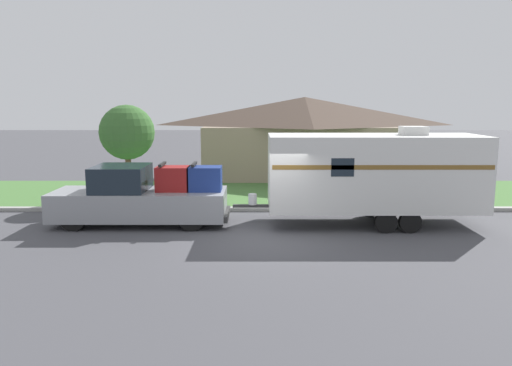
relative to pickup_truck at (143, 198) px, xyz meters
name	(u,v)px	position (x,y,z in m)	size (l,w,h in m)	color
ground_plane	(268,237)	(4.12, -1.67, -0.91)	(120.00, 120.00, 0.00)	#47474C
curb_strip	(266,209)	(4.12, 2.08, -0.84)	(80.00, 0.30, 0.14)	#999993
lawn_strip	(265,193)	(4.12, 5.73, -0.89)	(80.00, 7.00, 0.03)	#477538
house_across_street	(306,135)	(6.50, 11.59, 1.34)	(11.77, 6.65, 4.34)	gray
pickup_truck	(143,198)	(0.00, 0.00, 0.00)	(5.81, 2.04, 2.07)	black
travel_trailer	(376,172)	(7.70, 0.00, 0.86)	(8.12, 2.51, 3.27)	black
mailbox	(358,181)	(7.77, 3.10, 0.09)	(0.48, 0.20, 1.30)	brown
tree_in_yard	(129,133)	(-1.48, 4.20, 1.91)	(2.25, 2.25, 3.95)	brown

